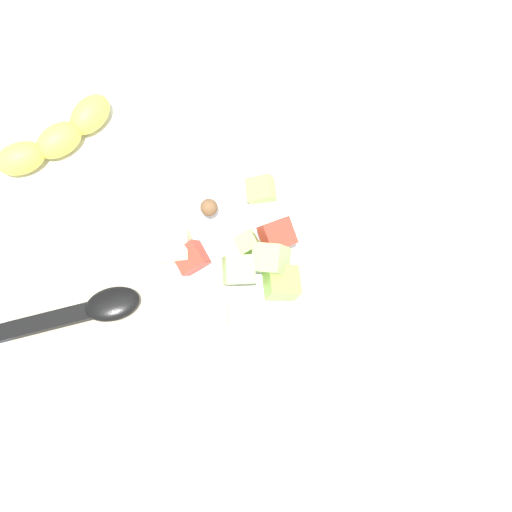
% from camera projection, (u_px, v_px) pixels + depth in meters
% --- Properties ---
extents(ground_plane, '(2.40, 2.40, 0.00)m').
position_uv_depth(ground_plane, '(249.00, 273.00, 0.70)').
color(ground_plane, silver).
extents(placemat, '(0.50, 0.37, 0.01)m').
position_uv_depth(placemat, '(249.00, 272.00, 0.70)').
color(placemat, '#BCB299').
rests_on(placemat, ground_plane).
extents(salad_bowl, '(0.22, 0.22, 0.11)m').
position_uv_depth(salad_bowl, '(255.00, 259.00, 0.67)').
color(salad_bowl, white).
rests_on(salad_bowl, placemat).
extents(serving_spoon, '(0.22, 0.06, 0.01)m').
position_uv_depth(serving_spoon, '(70.00, 315.00, 0.68)').
color(serving_spoon, black).
rests_on(serving_spoon, placemat).
extents(banana_whole, '(0.15, 0.07, 0.04)m').
position_uv_depth(banana_whole, '(57.00, 137.00, 0.74)').
color(banana_whole, yellow).
rests_on(banana_whole, ground_plane).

